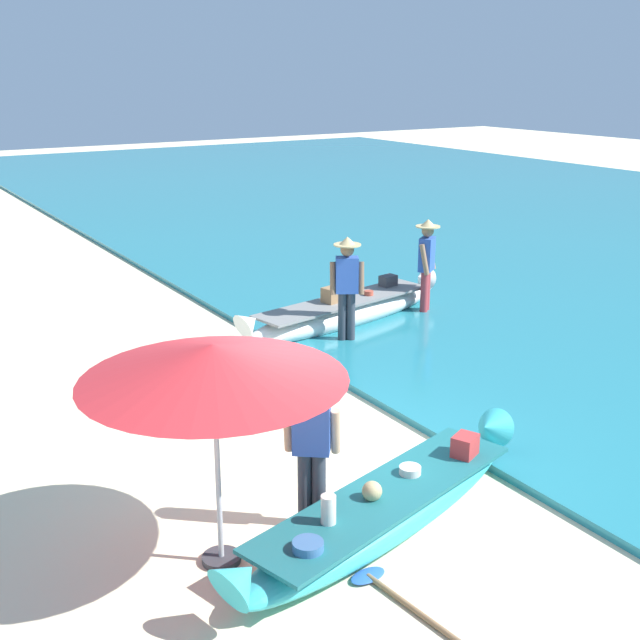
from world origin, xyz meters
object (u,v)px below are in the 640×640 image
at_px(boat_cyan_foreground, 387,509).
at_px(person_tourist_customer, 312,444).
at_px(person_vendor_assistant, 427,261).
at_px(boat_white_midground, 344,312).
at_px(paddle, 402,600).
at_px(person_vendor_hatted, 347,283).
at_px(patio_umbrella_large, 213,363).

xyz_separation_m(boat_cyan_foreground, person_tourist_customer, (-0.55, 0.50, 0.64)).
bearing_deg(person_vendor_assistant, boat_white_midground, 173.85).
relative_size(boat_white_midground, person_tourist_customer, 2.89).
xyz_separation_m(person_tourist_customer, paddle, (0.00, -1.46, -0.86)).
xyz_separation_m(boat_white_midground, person_vendor_hatted, (-0.47, -0.77, 0.76)).
distance_m(person_vendor_hatted, patio_umbrella_large, 6.26).
xyz_separation_m(person_vendor_assistant, paddle, (-5.45, -6.36, -1.00)).
xyz_separation_m(boat_cyan_foreground, paddle, (-0.55, -0.96, -0.22)).
distance_m(person_vendor_assistant, patio_umbrella_large, 8.24).
bearing_deg(person_vendor_hatted, boat_cyan_foreground, -119.94).
distance_m(boat_white_midground, person_vendor_hatted, 1.18).
height_order(person_vendor_hatted, person_vendor_assistant, person_vendor_hatted).
distance_m(person_tourist_customer, patio_umbrella_large, 1.50).
bearing_deg(paddle, person_vendor_assistant, 49.40).
relative_size(boat_white_midground, paddle, 2.98).
bearing_deg(patio_umbrella_large, person_tourist_customer, 4.98).
bearing_deg(patio_umbrella_large, person_vendor_assistant, 37.56).
distance_m(person_vendor_hatted, person_tourist_customer, 5.44).
height_order(boat_white_midground, person_vendor_hatted, person_vendor_hatted).
xyz_separation_m(boat_cyan_foreground, person_vendor_hatted, (2.77, 4.81, 0.80)).
xyz_separation_m(person_vendor_hatted, person_vendor_assistant, (2.13, 0.59, -0.02)).
relative_size(boat_cyan_foreground, person_vendor_hatted, 2.32).
relative_size(person_vendor_assistant, paddle, 1.17).
distance_m(patio_umbrella_large, paddle, 2.58).
relative_size(person_vendor_assistant, patio_umbrella_large, 0.77).
bearing_deg(paddle, person_vendor_hatted, 60.09).
distance_m(boat_white_midground, person_tourist_customer, 6.37).
distance_m(person_tourist_customer, paddle, 1.69).
bearing_deg(boat_white_midground, patio_umbrella_large, -133.05).
relative_size(boat_cyan_foreground, boat_white_midground, 0.92).
height_order(person_tourist_customer, paddle, person_tourist_customer).
distance_m(person_tourist_customer, person_vendor_assistant, 7.33).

